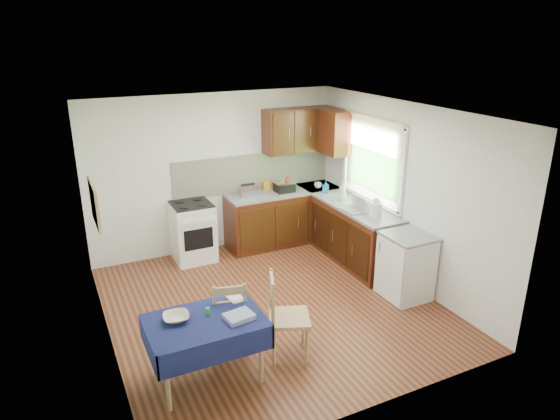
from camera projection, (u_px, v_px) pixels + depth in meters
name	position (u px, v px, depth m)	size (l,w,h in m)	color
floor	(272.00, 305.00, 6.49)	(4.20, 4.20, 0.00)	#482213
ceiling	(271.00, 112.00, 5.64)	(4.00, 4.20, 0.02)	white
wall_back	(215.00, 173.00, 7.84)	(4.00, 0.02, 2.50)	silver
wall_front	(374.00, 292.00, 4.29)	(4.00, 0.02, 2.50)	silver
wall_left	(99.00, 244.00, 5.25)	(0.02, 4.20, 2.50)	silver
wall_right	(403.00, 193.00, 6.89)	(0.02, 4.20, 2.50)	silver
base_cabinets	(315.00, 226.00, 7.96)	(1.90, 2.30, 0.86)	#321208
worktop_back	(283.00, 192.00, 8.15)	(1.90, 0.60, 0.04)	gray
worktop_right	(356.00, 207.00, 7.44)	(0.60, 1.70, 0.04)	gray
worktop_corner	(318.00, 187.00, 8.41)	(0.60, 0.60, 0.04)	gray
splashback	(254.00, 172.00, 8.11)	(2.70, 0.02, 0.60)	white
upper_cabinets	(310.00, 131.00, 8.01)	(1.20, 0.85, 0.70)	#321208
stove	(193.00, 232.00, 7.65)	(0.60, 0.61, 0.92)	white
window	(373.00, 154.00, 7.33)	(0.04, 1.48, 1.26)	#305B25
fridge	(406.00, 266.00, 6.57)	(0.58, 0.60, 0.89)	white
corkboard	(94.00, 204.00, 5.39)	(0.04, 0.62, 0.47)	tan
dining_table	(205.00, 329.00, 4.94)	(1.14, 0.78, 0.69)	#100F3E
chair_far	(229.00, 314.00, 5.40)	(0.48, 0.48, 0.89)	tan
chair_near	(285.00, 314.00, 5.33)	(0.56, 0.56, 0.97)	tan
toaster	(248.00, 190.00, 7.85)	(0.27, 0.17, 0.21)	silver
sandwich_press	(284.00, 186.00, 8.08)	(0.30, 0.26, 0.17)	black
sauce_bottle	(287.00, 184.00, 8.08)	(0.05, 0.05, 0.24)	red
yellow_packet	(267.00, 186.00, 8.17)	(0.11, 0.07, 0.14)	gold
dish_rack	(360.00, 208.00, 7.27)	(0.46, 0.35, 0.22)	gray
kettle	(376.00, 208.00, 6.96)	(0.17, 0.17, 0.28)	white
cup	(318.00, 185.00, 8.27)	(0.12, 0.12, 0.09)	white
soap_bottle_a	(343.00, 191.00, 7.64)	(0.11, 0.12, 0.30)	white
soap_bottle_b	(326.00, 187.00, 7.99)	(0.09, 0.10, 0.21)	#1D66AD
soap_bottle_c	(377.00, 211.00, 6.98)	(0.14, 0.14, 0.17)	#238324
plate_bowl	(176.00, 318.00, 4.88)	(0.25, 0.25, 0.06)	beige
book	(229.00, 300.00, 5.24)	(0.15, 0.20, 0.02)	white
spice_jar	(208.00, 312.00, 4.97)	(0.04, 0.04, 0.08)	green
tea_towel	(239.00, 316.00, 4.91)	(0.27, 0.22, 0.05)	navy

